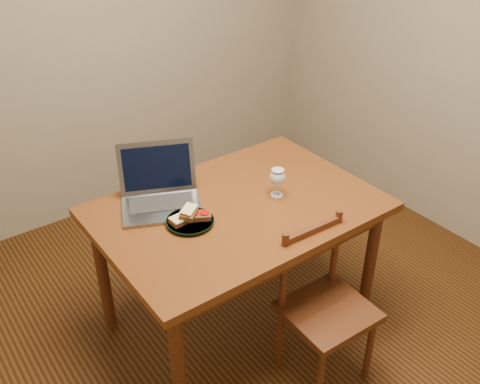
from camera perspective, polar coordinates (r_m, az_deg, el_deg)
floor at (r=2.94m, az=1.56°, el=-14.52°), size 3.20×3.20×0.02m
back_wall at (r=3.54m, az=-15.05°, el=17.45°), size 3.20×0.02×2.60m
table at (r=2.56m, az=-0.23°, el=-3.07°), size 1.30×0.90×0.74m
chair at (r=2.48m, az=9.11°, el=-11.36°), size 0.39×0.37×0.40m
plate at (r=2.39m, az=-5.35°, el=-3.19°), size 0.22×0.22×0.02m
sandwich_cheese at (r=2.37m, az=-6.25°, el=-2.86°), size 0.11×0.07×0.03m
sandwich_tomato at (r=2.39m, az=-4.41°, el=-2.46°), size 0.13×0.11×0.03m
sandwich_top at (r=2.37m, az=-5.47°, el=-2.14°), size 0.12×0.11×0.03m
milk_glass at (r=2.56m, az=4.00°, el=1.02°), size 0.07×0.07×0.14m
laptop at (r=2.53m, az=-8.58°, el=0.38°), size 0.47×0.45×0.26m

